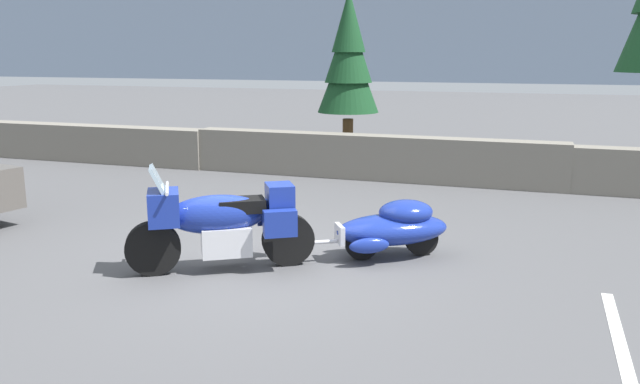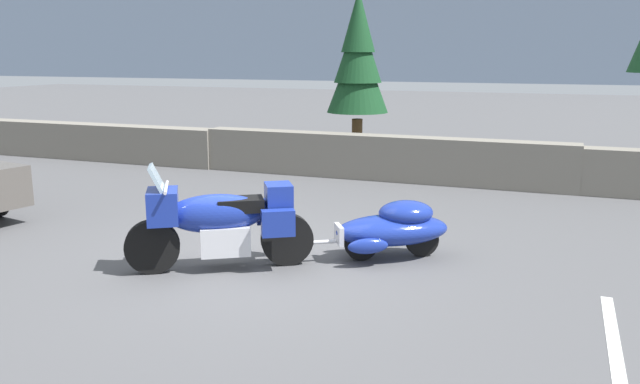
{
  "view_description": "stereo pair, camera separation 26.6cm",
  "coord_description": "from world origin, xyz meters",
  "views": [
    {
      "loc": [
        3.35,
        -7.09,
        2.6
      ],
      "look_at": [
        0.69,
        0.63,
        0.85
      ],
      "focal_mm": 35.85,
      "sensor_mm": 36.0,
      "label": 1
    },
    {
      "loc": [
        3.6,
        -7.0,
        2.6
      ],
      "look_at": [
        0.69,
        0.63,
        0.85
      ],
      "focal_mm": 35.85,
      "sensor_mm": 36.0,
      "label": 2
    }
  ],
  "objects": [
    {
      "name": "distant_ridgeline",
      "position": [
        0.0,
        95.98,
        8.0
      ],
      "size": [
        240.0,
        80.0,
        16.0
      ],
      "primitive_type": "cube",
      "color": "#8C9EB7",
      "rests_on": "ground"
    },
    {
      "name": "ground_plane",
      "position": [
        0.0,
        0.0,
        0.0
      ],
      "size": [
        80.0,
        80.0,
        0.0
      ],
      "primitive_type": "plane",
      "color": "#4C4C4F"
    },
    {
      "name": "pine_tree_secondary",
      "position": [
        -0.82,
        7.02,
        2.54
      ],
      "size": [
        1.4,
        1.4,
        4.05
      ],
      "color": "brown",
      "rests_on": "ground"
    },
    {
      "name": "touring_motorcycle",
      "position": [
        -0.25,
        -0.35,
        0.62
      ],
      "size": [
        2.03,
        1.46,
        1.33
      ],
      "color": "black",
      "rests_on": "ground"
    },
    {
      "name": "stone_guard_wall",
      "position": [
        -0.4,
        6.0,
        0.46
      ],
      "size": [
        24.0,
        0.59,
        0.94
      ],
      "color": "slate",
      "rests_on": "ground"
    },
    {
      "name": "parking_stripe_marker",
      "position": [
        4.19,
        -1.5,
        0.0
      ],
      "size": [
        0.12,
        3.6,
        0.01
      ],
      "primitive_type": "cube",
      "color": "silver",
      "rests_on": "ground"
    },
    {
      "name": "car_shaped_trailer",
      "position": [
        1.64,
        0.83,
        0.41
      ],
      "size": [
        2.06,
        1.48,
        0.76
      ],
      "color": "black",
      "rests_on": "ground"
    }
  ]
}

